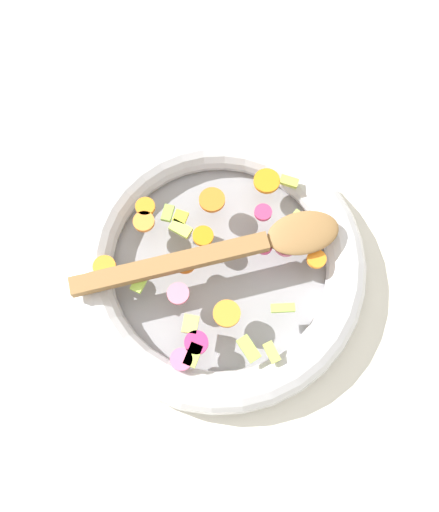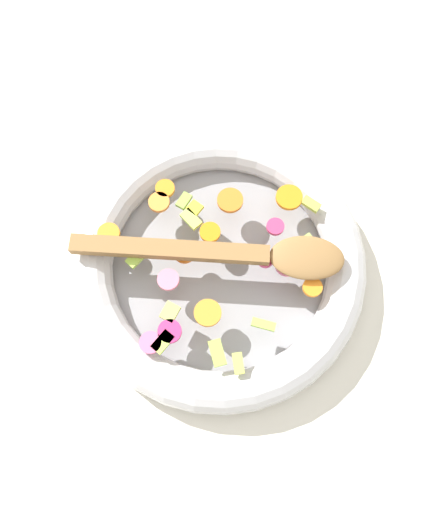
% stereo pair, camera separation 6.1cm
% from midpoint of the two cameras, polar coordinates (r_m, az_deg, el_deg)
% --- Properties ---
extents(ground_plane, '(4.00, 4.00, 0.00)m').
position_cam_midpoint_polar(ground_plane, '(0.66, -2.63, -1.80)').
color(ground_plane, silver).
extents(skillet, '(0.37, 0.37, 0.05)m').
position_cam_midpoint_polar(skillet, '(0.64, -2.71, -1.21)').
color(skillet, gray).
rests_on(skillet, ground_plane).
extents(chopped_vegetables, '(0.28, 0.28, 0.01)m').
position_cam_midpoint_polar(chopped_vegetables, '(0.61, -3.14, -0.63)').
color(chopped_vegetables, orange).
rests_on(chopped_vegetables, skillet).
extents(wooden_spoon, '(0.31, 0.19, 0.01)m').
position_cam_midpoint_polar(wooden_spoon, '(0.60, -0.99, 0.43)').
color(wooden_spoon, olive).
rests_on(wooden_spoon, chopped_vegetables).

